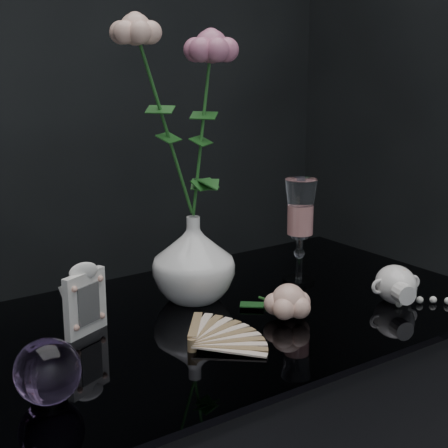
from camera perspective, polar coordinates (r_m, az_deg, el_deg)
vase at (r=1.28m, az=-2.54°, el=-2.93°), size 0.20×0.20×0.16m
wine_glass at (r=1.39m, az=6.33°, el=-0.60°), size 0.08×0.08×0.21m
picture_frame at (r=1.16m, az=-11.50°, el=-6.06°), size 0.11×0.10×0.12m
paperweight at (r=0.96m, az=-14.46°, el=-11.78°), size 0.10×0.10×0.09m
paper_fan at (r=1.09m, az=-2.68°, el=-9.91°), size 0.29×0.26×0.02m
loose_rose at (r=1.22m, az=5.38°, el=-6.42°), size 0.16×0.20×0.06m
pearl_jar at (r=1.33m, az=14.10°, el=-4.76°), size 0.32×0.32×0.07m
roses at (r=1.23m, az=-3.47°, el=9.51°), size 0.24×0.11×0.40m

